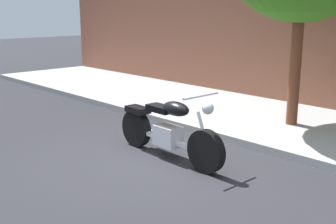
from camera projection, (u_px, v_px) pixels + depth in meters
The scene contains 3 objects.
ground_plane at pixel (161, 163), 6.53m from camera, with size 60.00×60.00×0.00m, color #28282D.
sidewalk at pixel (275, 122), 8.63m from camera, with size 19.83×3.30×0.14m, color #A1A1A1.
motorcycle at pixel (168, 131), 6.64m from camera, with size 2.29×0.70×1.14m.
Camera 1 is at (4.55, -4.15, 2.31)m, focal length 44.93 mm.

